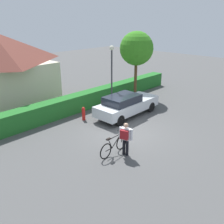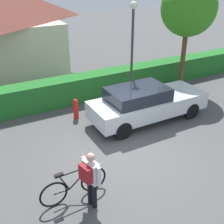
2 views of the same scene
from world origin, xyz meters
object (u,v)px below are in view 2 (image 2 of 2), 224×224
street_lamp (132,41)px  tree_kerbside (189,8)px  fire_hydrant (76,109)px  parked_car_near (146,103)px  person_rider (90,176)px  bicycle (74,186)px

street_lamp → tree_kerbside: (3.13, 0.49, 0.97)m
street_lamp → tree_kerbside: 3.32m
tree_kerbside → fire_hydrant: size_ratio=6.05×
fire_hydrant → street_lamp: bearing=1.1°
parked_car_near → street_lamp: bearing=80.5°
parked_car_near → person_rider: person_rider is taller
parked_car_near → tree_kerbside: size_ratio=0.92×
street_lamp → tree_kerbside: tree_kerbside is taller
parked_car_near → person_rider: (-3.66, -3.03, 0.19)m
bicycle → fire_hydrant: 4.33m
tree_kerbside → fire_hydrant: (-5.64, -0.54, -3.25)m
fire_hydrant → person_rider: bearing=-107.4°
street_lamp → fire_hydrant: size_ratio=5.14×
street_lamp → parked_car_near: bearing=-99.5°
parked_car_near → bicycle: size_ratio=2.49×
bicycle → tree_kerbside: size_ratio=0.37×
fire_hydrant → bicycle: bearing=-112.4°
bicycle → fire_hydrant: bearing=67.6°
bicycle → fire_hydrant: size_ratio=2.24×
parked_car_near → tree_kerbside: 4.88m
person_rider → street_lamp: street_lamp is taller
person_rider → street_lamp: (3.90, 4.50, 1.77)m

